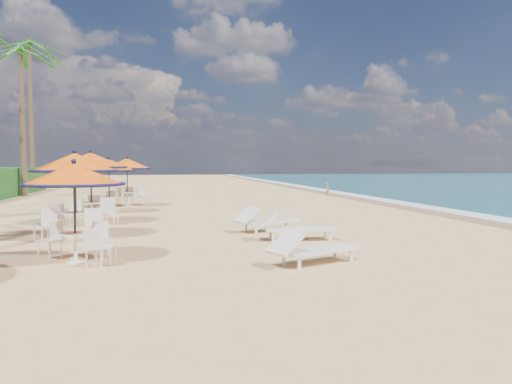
# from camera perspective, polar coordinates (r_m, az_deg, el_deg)

# --- Properties ---
(ground) EXTENTS (160.00, 160.00, 0.00)m
(ground) POSITION_cam_1_polar(r_m,az_deg,el_deg) (11.80, 4.63, -6.98)
(ground) COLOR tan
(ground) RESTS_ON ground
(foam_strip) EXTENTS (1.20, 140.00, 0.04)m
(foam_strip) POSITION_cam_1_polar(r_m,az_deg,el_deg) (24.65, 19.35, -1.77)
(foam_strip) COLOR white
(foam_strip) RESTS_ON ground
(wetsand_band) EXTENTS (1.40, 140.00, 0.02)m
(wetsand_band) POSITION_cam_1_polar(r_m,az_deg,el_deg) (24.21, 17.51, -1.83)
(wetsand_band) COLOR olive
(wetsand_band) RESTS_ON ground
(station_0) EXTENTS (2.11, 2.11, 2.20)m
(station_0) POSITION_cam_1_polar(r_m,az_deg,el_deg) (11.12, -19.91, 0.55)
(station_0) COLOR black
(station_0) RESTS_ON ground
(station_1) EXTENTS (2.40, 2.40, 2.50)m
(station_1) POSITION_cam_1_polar(r_m,az_deg,el_deg) (14.79, -20.17, 2.03)
(station_1) COLOR black
(station_1) RESTS_ON ground
(station_2) EXTENTS (2.48, 2.48, 2.59)m
(station_2) POSITION_cam_1_polar(r_m,az_deg,el_deg) (18.15, -18.37, 2.46)
(station_2) COLOR black
(station_2) RESTS_ON ground
(station_3) EXTENTS (2.28, 2.32, 2.37)m
(station_3) POSITION_cam_1_polar(r_m,az_deg,el_deg) (21.83, -16.57, 2.40)
(station_3) COLOR black
(station_3) RESTS_ON ground
(station_4) EXTENTS (2.34, 2.40, 2.44)m
(station_4) POSITION_cam_1_polar(r_m,az_deg,el_deg) (25.06, -14.48, 2.47)
(station_4) COLOR black
(station_4) RESTS_ON ground
(lounger_near) EXTENTS (2.11, 1.37, 0.72)m
(lounger_near) POSITION_cam_1_polar(r_m,az_deg,el_deg) (10.49, 6.23, -6.41)
(lounger_near) COLOR white
(lounger_near) RESTS_ON ground
(lounger_mid) EXTENTS (2.26, 0.87, 0.79)m
(lounger_mid) POSITION_cam_1_polar(r_m,az_deg,el_deg) (13.68, 4.09, -3.99)
(lounger_mid) COLOR white
(lounger_mid) RESTS_ON ground
(lounger_far) EXTENTS (2.26, 1.47, 0.78)m
(lounger_far) POSITION_cam_1_polar(r_m,az_deg,el_deg) (15.40, 1.10, -3.18)
(lounger_far) COLOR white
(lounger_far) RESTS_ON ground
(palm_6) EXTENTS (5.00, 5.00, 9.48)m
(palm_6) POSITION_cam_1_polar(r_m,az_deg,el_deg) (35.76, -25.28, 13.57)
(palm_6) COLOR brown
(palm_6) RESTS_ON ground
(palm_7) EXTENTS (5.00, 5.00, 10.90)m
(palm_7) POSITION_cam_1_polar(r_m,az_deg,el_deg) (40.35, -24.48, 14.29)
(palm_7) COLOR brown
(palm_7) RESTS_ON ground
(person) EXTENTS (0.31, 0.39, 0.91)m
(person) POSITION_cam_1_polar(r_m,az_deg,el_deg) (32.07, 8.19, 0.33)
(person) COLOR #976F4D
(person) RESTS_ON ground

